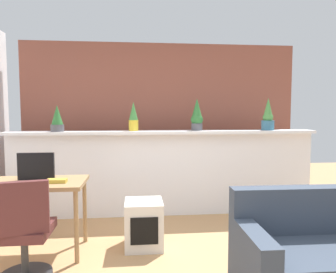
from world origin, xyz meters
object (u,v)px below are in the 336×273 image
Objects in this scene: potted_plant_0 at (57,119)px; office_chair at (23,240)px; potted_plant_3 at (268,117)px; book_on_desk at (57,181)px; side_cube_shelf at (144,224)px; couch at (334,257)px; desk at (30,190)px; potted_plant_2 at (197,116)px; potted_plant_1 at (133,117)px; tv_monitor at (36,166)px.

office_chair is (0.10, -1.64, -0.96)m from potted_plant_0.
potted_plant_3 reaches higher than book_on_desk.
book_on_desk is (-0.86, -0.13, 0.52)m from side_cube_shelf.
couch is (1.51, -0.99, 0.03)m from side_cube_shelf.
side_cube_shelf is at bearing 2.33° from desk.
desk is at bearing 164.44° from book_on_desk.
couch is (0.73, -2.05, -1.11)m from potted_plant_2.
potted_plant_2 is 0.28× the size of couch.
potted_plant_2 is at bearing 35.98° from book_on_desk.
potted_plant_2 is 0.97× the size of potted_plant_3.
desk is 0.70× the size of couch.
desk is 0.68m from office_chair.
potted_plant_3 reaches higher than potted_plant_1.
office_chair is at bearing -106.11° from book_on_desk.
potted_plant_3 reaches higher than couch.
potted_plant_1 reaches higher than couch.
potted_plant_0 is 0.39× the size of office_chair.
desk is at bearing -150.09° from potted_plant_2.
potted_plant_3 is 0.29× the size of couch.
tv_monitor is 2.87m from couch.
desk is 5.78× the size of book_on_desk.
office_chair is at bearing -148.98° from potted_plant_3.
potted_plant_2 is at bearing 109.73° from couch.
desk is 3.03× the size of tv_monitor.
potted_plant_3 is 2.32m from couch.
potted_plant_2 is at bearing 53.88° from side_cube_shelf.
book_on_desk is at bearing -122.42° from potted_plant_1.
book_on_desk is (0.15, 0.53, 0.38)m from office_chair.
potted_plant_1 is 1.91m from potted_plant_3.
potted_plant_0 is 0.77× the size of potted_plant_3.
office_chair is 2.54m from couch.
tv_monitor is 1.91× the size of book_on_desk.
side_cube_shelf is at bearing -1.73° from tv_monitor.
potted_plant_0 is 1.88m from potted_plant_2.
tv_monitor is at bearing 97.46° from office_chair.
desk is (-1.92, -1.11, -0.72)m from potted_plant_2.
potted_plant_2 is at bearing 0.31° from potted_plant_1.
tv_monitor reaches higher than book_on_desk.
potted_plant_3 is (1.02, -0.02, -0.01)m from potted_plant_2.
potted_plant_0 reaches higher than desk.
couch reaches higher than desk.
book_on_desk is (-0.75, -1.18, -0.61)m from potted_plant_1.
office_chair reaches higher than couch.
book_on_desk reaches higher than side_cube_shelf.
side_cube_shelf is at bearing -150.01° from potted_plant_3.
potted_plant_3 reaches higher than potted_plant_2.
potted_plant_0 is 0.71× the size of side_cube_shelf.
side_cube_shelf is at bearing -126.12° from potted_plant_2.
couch is (2.61, -1.02, -0.61)m from tv_monitor.
potted_plant_0 is 0.32× the size of desk.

